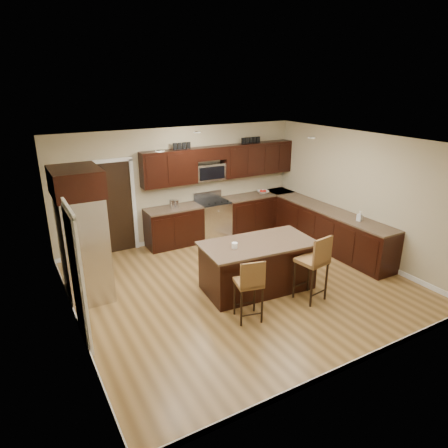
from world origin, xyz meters
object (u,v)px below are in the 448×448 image
island (258,267)px  stool_right (315,261)px  range (213,219)px  stool_left (250,283)px  refrigerator (82,234)px

island → stool_right: stool_right is taller
range → stool_left: bearing=-108.8°
island → stool_left: bearing=-126.0°
stool_left → refrigerator: bearing=147.8°
range → stool_right: stool_right is taller
range → refrigerator: refrigerator is taller
island → stool_left: size_ratio=1.97×
stool_left → range: bearing=84.2°
island → refrigerator: refrigerator is taller
island → range: bearing=84.2°
range → island: range is taller
island → stool_left: (-0.72, -0.84, 0.25)m
range → stool_left: 3.76m
range → refrigerator: 3.68m
range → stool_right: 3.58m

